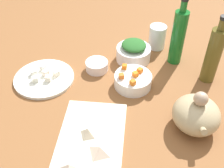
# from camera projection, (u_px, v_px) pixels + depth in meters

# --- Properties ---
(tabletop) EXTENTS (1.90, 1.90, 0.03)m
(tabletop) POSITION_uv_depth(u_px,v_px,m) (112.00, 97.00, 1.05)
(tabletop) COLOR brown
(tabletop) RESTS_ON ground
(cutting_board) EXTENTS (0.35, 0.24, 0.01)m
(cutting_board) POSITION_uv_depth(u_px,v_px,m) (91.00, 141.00, 0.87)
(cutting_board) COLOR silver
(cutting_board) RESTS_ON tabletop
(plate_tofu) EXTENTS (0.24, 0.24, 0.01)m
(plate_tofu) POSITION_uv_depth(u_px,v_px,m) (44.00, 78.00, 1.10)
(plate_tofu) COLOR white
(plate_tofu) RESTS_ON tabletop
(bowl_greens) EXTENTS (0.15, 0.15, 0.06)m
(bowl_greens) POSITION_uv_depth(u_px,v_px,m) (133.00, 54.00, 1.18)
(bowl_greens) COLOR white
(bowl_greens) RESTS_ON tabletop
(bowl_carrots) EXTENTS (0.14, 0.14, 0.05)m
(bowl_carrots) POSITION_uv_depth(u_px,v_px,m) (133.00, 81.00, 1.06)
(bowl_carrots) COLOR white
(bowl_carrots) RESTS_ON tabletop
(bowl_small_side) EXTENTS (0.09, 0.09, 0.04)m
(bowl_small_side) POSITION_uv_depth(u_px,v_px,m) (97.00, 66.00, 1.13)
(bowl_small_side) COLOR white
(bowl_small_side) RESTS_ON tabletop
(teapot) EXTENTS (0.18, 0.15, 0.15)m
(teapot) POSITION_uv_depth(u_px,v_px,m) (196.00, 114.00, 0.89)
(teapot) COLOR tan
(teapot) RESTS_ON tabletop
(bottle_0) EXTENTS (0.06, 0.06, 0.29)m
(bottle_0) POSITION_uv_depth(u_px,v_px,m) (178.00, 36.00, 1.11)
(bottle_0) COLOR #186A24
(bottle_0) RESTS_ON tabletop
(bottle_1) EXTENTS (0.06, 0.06, 0.28)m
(bottle_1) POSITION_uv_depth(u_px,v_px,m) (213.00, 55.00, 1.03)
(bottle_1) COLOR brown
(bottle_1) RESTS_ON tabletop
(drinking_glass_0) EXTENTS (0.08, 0.08, 0.11)m
(drinking_glass_0) POSITION_uv_depth(u_px,v_px,m) (157.00, 37.00, 1.24)
(drinking_glass_0) COLOR white
(drinking_glass_0) RESTS_ON tabletop
(carrot_cube_0) EXTENTS (0.02, 0.02, 0.02)m
(carrot_cube_0) POSITION_uv_depth(u_px,v_px,m) (135.00, 74.00, 1.03)
(carrot_cube_0) COLOR orange
(carrot_cube_0) RESTS_ON bowl_carrots
(carrot_cube_1) EXTENTS (0.03, 0.03, 0.02)m
(carrot_cube_1) POSITION_uv_depth(u_px,v_px,m) (140.00, 70.00, 1.05)
(carrot_cube_1) COLOR orange
(carrot_cube_1) RESTS_ON bowl_carrots
(carrot_cube_2) EXTENTS (0.02, 0.02, 0.02)m
(carrot_cube_2) POSITION_uv_depth(u_px,v_px,m) (125.00, 67.00, 1.07)
(carrot_cube_2) COLOR orange
(carrot_cube_2) RESTS_ON bowl_carrots
(carrot_cube_3) EXTENTS (0.02, 0.02, 0.02)m
(carrot_cube_3) POSITION_uv_depth(u_px,v_px,m) (121.00, 76.00, 1.02)
(carrot_cube_3) COLOR orange
(carrot_cube_3) RESTS_ON bowl_carrots
(carrot_cube_4) EXTENTS (0.03, 0.03, 0.02)m
(carrot_cube_4) POSITION_uv_depth(u_px,v_px,m) (133.00, 82.00, 1.00)
(carrot_cube_4) COLOR orange
(carrot_cube_4) RESTS_ON bowl_carrots
(chopped_greens_mound) EXTENTS (0.14, 0.13, 0.03)m
(chopped_greens_mound) POSITION_uv_depth(u_px,v_px,m) (134.00, 45.00, 1.15)
(chopped_greens_mound) COLOR #286327
(chopped_greens_mound) RESTS_ON bowl_greens
(tofu_cube_0) EXTENTS (0.03, 0.03, 0.02)m
(tofu_cube_0) POSITION_uv_depth(u_px,v_px,m) (34.00, 72.00, 1.10)
(tofu_cube_0) COLOR white
(tofu_cube_0) RESTS_ON plate_tofu
(tofu_cube_1) EXTENTS (0.03, 0.03, 0.02)m
(tofu_cube_1) POSITION_uv_depth(u_px,v_px,m) (46.00, 73.00, 1.10)
(tofu_cube_1) COLOR white
(tofu_cube_1) RESTS_ON plate_tofu
(tofu_cube_2) EXTENTS (0.03, 0.03, 0.02)m
(tofu_cube_2) POSITION_uv_depth(u_px,v_px,m) (56.00, 73.00, 1.09)
(tofu_cube_2) COLOR white
(tofu_cube_2) RESTS_ON plate_tofu
(tofu_cube_3) EXTENTS (0.03, 0.03, 0.02)m
(tofu_cube_3) POSITION_uv_depth(u_px,v_px,m) (35.00, 79.00, 1.07)
(tofu_cube_3) COLOR silver
(tofu_cube_3) RESTS_ON plate_tofu
(tofu_cube_4) EXTENTS (0.02, 0.02, 0.02)m
(tofu_cube_4) POSITION_uv_depth(u_px,v_px,m) (48.00, 78.00, 1.07)
(tofu_cube_4) COLOR white
(tofu_cube_4) RESTS_ON plate_tofu
(tofu_cube_5) EXTENTS (0.03, 0.03, 0.02)m
(tofu_cube_5) POSITION_uv_depth(u_px,v_px,m) (43.00, 68.00, 1.12)
(tofu_cube_5) COLOR silver
(tofu_cube_5) RESTS_ON plate_tofu
(dumpling_0) EXTENTS (0.05, 0.05, 0.02)m
(dumpling_0) POSITION_uv_depth(u_px,v_px,m) (69.00, 166.00, 0.79)
(dumpling_0) COLOR beige
(dumpling_0) RESTS_ON cutting_board
(dumpling_1) EXTENTS (0.05, 0.06, 0.03)m
(dumpling_1) POSITION_uv_depth(u_px,v_px,m) (88.00, 132.00, 0.87)
(dumpling_1) COLOR beige
(dumpling_1) RESTS_ON cutting_board
(dumpling_2) EXTENTS (0.08, 0.08, 0.03)m
(dumpling_2) POSITION_uv_depth(u_px,v_px,m) (100.00, 150.00, 0.83)
(dumpling_2) COLOR beige
(dumpling_2) RESTS_ON cutting_board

